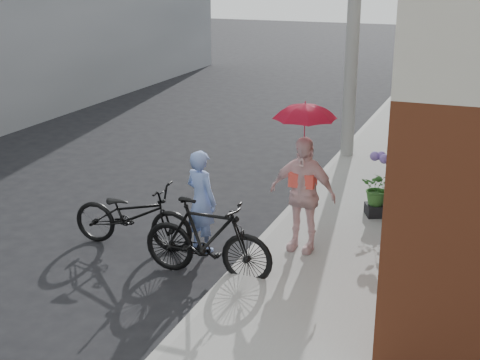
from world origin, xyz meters
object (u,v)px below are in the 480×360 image
Objects in this scene: bike_left at (133,215)px; kimono_woman at (302,194)px; officer at (201,201)px; bike_right at (207,239)px; planter at (377,210)px.

bike_left is 1.13× the size of kimono_woman.
bike_left is 2.63m from kimono_woman.
kimono_woman is (1.49, 0.31, 0.20)m from officer.
officer reaches higher than bike_right.
kimono_woman is at bearing -113.93° from planter.
bike_right is 1.59m from kimono_woman.
planter is at bearing 71.88° from kimono_woman.
planter is at bearing -114.30° from officer.
bike_right is at bearing -125.44° from kimono_woman.
officer is at bearing -78.58° from bike_left.
bike_right is 5.32× the size of planter.
bike_right is at bearing -114.26° from bike_left.
kimono_woman is (2.52, 0.60, 0.47)m from bike_left.
bike_left is at bearing -144.09° from planter.
bike_right is at bearing 142.51° from officer.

